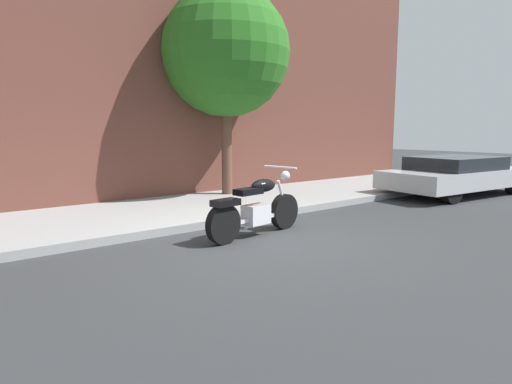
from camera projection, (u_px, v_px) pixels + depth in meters
name	position (u px, v px, depth m)	size (l,w,h in m)	color
ground_plane	(269.00, 240.00, 6.97)	(60.00, 60.00, 0.00)	#303335
sidewalk	(181.00, 210.00, 9.15)	(19.61, 3.16, 0.14)	#979797
building_facade	(137.00, 10.00, 9.95)	(19.61, 0.50, 8.86)	brown
motorcycle	(256.00, 209.00, 7.17)	(2.07, 0.70, 1.12)	black
parked_car_silver	(457.00, 174.00, 11.65)	(4.58, 2.29, 1.03)	black
street_tree	(226.00, 53.00, 10.52)	(3.09, 3.09, 5.12)	brown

